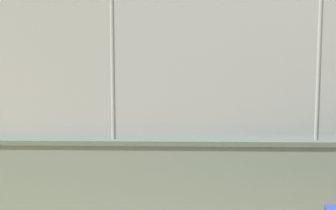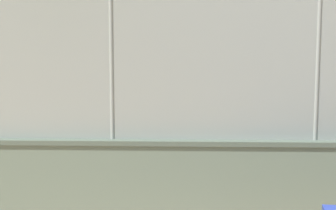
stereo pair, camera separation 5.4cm
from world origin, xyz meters
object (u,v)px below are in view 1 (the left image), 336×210
Objects in this scene: player_at_service_line at (208,128)px; player_baseline_waiting at (153,114)px; sports_ball at (128,132)px; player_crossing_court at (122,100)px.

player_baseline_waiting reaches higher than player_at_service_line.
player_at_service_line is at bearing 117.84° from sports_ball.
player_at_service_line is (-2.47, 4.80, -0.07)m from player_crossing_court.
player_at_service_line is 2.45m from player_baseline_waiting.
player_at_service_line is at bearing 117.20° from player_crossing_court.
player_crossing_court is at bearing -62.80° from player_at_service_line.
player_crossing_court is 5.39m from player_at_service_line.
player_at_service_line is 9.95× the size of sports_ball.
player_baseline_waiting is (1.35, -2.05, 0.03)m from player_at_service_line.
player_at_service_line is 4.84m from sports_ball.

